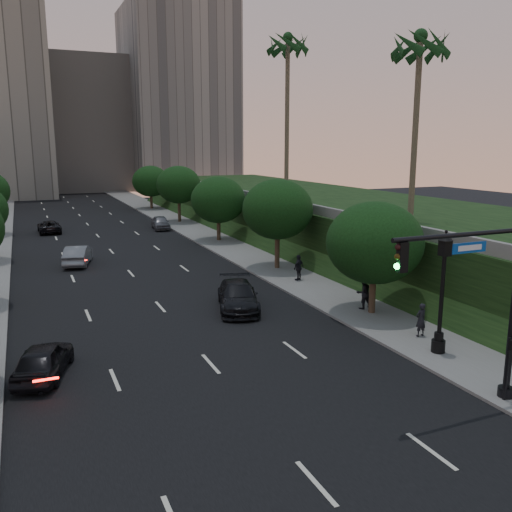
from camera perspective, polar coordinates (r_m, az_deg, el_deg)
name	(u,v)px	position (r m, az deg, el deg)	size (l,w,h in m)	color
ground	(258,418)	(19.30, 0.19, -16.67)	(160.00, 160.00, 0.00)	black
road_surface	(115,256)	(46.97, -14.61, 0.03)	(16.00, 140.00, 0.02)	black
sidewalk_right	(229,246)	(49.50, -2.83, 1.06)	(4.50, 140.00, 0.15)	slate
embankment	(351,221)	(52.72, 10.00, 3.66)	(18.00, 90.00, 4.00)	black
parapet_wall	(271,200)	(48.31, 1.59, 5.93)	(0.35, 90.00, 0.70)	slate
office_block_mid	(84,125)	(118.33, -17.63, 12.97)	(22.00, 18.00, 26.00)	#ABA59D
office_block_right	(178,100)	(116.08, -8.25, 15.89)	(20.00, 22.00, 36.00)	gray
tree_right_a	(375,243)	(29.57, 12.38, 1.37)	(5.20, 5.20, 6.24)	#38281C
tree_right_b	(277,209)	(39.74, 2.28, 4.93)	(5.20, 5.20, 6.74)	#38281C
tree_right_c	(218,200)	(51.75, -4.00, 5.92)	(5.20, 5.20, 6.24)	#38281C
tree_right_d	(179,185)	(65.03, -8.16, 7.43)	(5.20, 5.20, 6.74)	#38281C
tree_right_e	(151,181)	(79.60, -11.04, 7.73)	(5.20, 5.20, 6.24)	#38281C
palm_mid	(420,47)	(38.77, 16.89, 20.31)	(3.20, 3.20, 13.00)	#4C4233
palm_far	(288,47)	(51.66, 3.37, 21.08)	(3.20, 3.20, 15.50)	#4C4233
traffic_signal_mast	(491,307)	(20.38, 23.51, -4.96)	(5.68, 0.56, 7.00)	black
street_lamp	(442,298)	(24.89, 18.95, -4.19)	(0.64, 0.64, 5.62)	black
pedestrian_signal	(509,363)	(21.49, 25.07, -10.18)	(0.30, 0.33, 2.50)	black
sedan_near_left	(43,360)	(23.62, -21.48, -10.15)	(1.68, 4.18, 1.43)	black
sedan_mid_left	(78,255)	(44.10, -18.24, 0.09)	(1.63, 4.67, 1.54)	slate
sedan_far_left	(49,227)	(61.29, -20.94, 2.90)	(2.17, 4.71, 1.31)	black
sedan_near_right	(238,296)	(30.64, -1.92, -4.25)	(2.15, 5.29, 1.54)	black
sedan_far_right	(161,223)	(60.58, -10.01, 3.47)	(1.74, 4.31, 1.47)	slate
pedestrian_a	(421,320)	(27.16, 16.96, -6.43)	(0.59, 0.39, 1.63)	black
pedestrian_b	(363,293)	(30.83, 11.24, -3.80)	(0.89, 0.69, 1.83)	black
pedestrian_c	(299,268)	(36.61, 4.52, -1.22)	(1.03, 0.43, 1.75)	black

